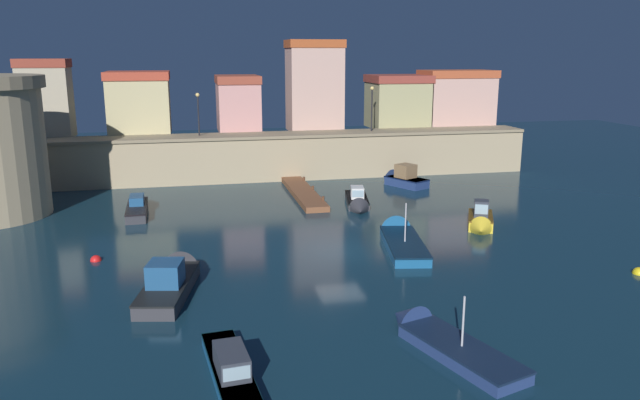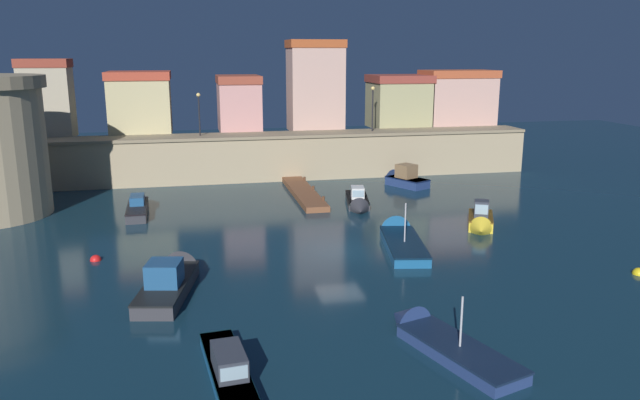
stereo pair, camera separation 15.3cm
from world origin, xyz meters
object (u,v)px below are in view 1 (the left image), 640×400
Objects in this scene: moored_boat_1 at (437,337)px; mooring_buoy_1 at (96,261)px; moored_boat_4 at (138,206)px; quay_lamp_0 at (198,107)px; moored_boat_7 at (481,221)px; moored_boat_2 at (400,238)px; mooring_buoy_0 at (639,274)px; moored_boat_5 at (358,202)px; moored_boat_3 at (401,178)px; quay_lamp_1 at (372,102)px; moored_boat_8 at (237,387)px; moored_boat_0 at (173,278)px.

moored_boat_1 is 11.58× the size of mooring_buoy_1.
moored_boat_4 is at bearing 10.61° from moored_boat_1.
moored_boat_4 is (-4.56, -9.50, -5.80)m from quay_lamp_0.
moored_boat_7 is (16.47, -18.37, -5.74)m from quay_lamp_0.
mooring_buoy_0 is (9.79, -7.36, -0.30)m from moored_boat_2.
moored_boat_5 is 1.35× the size of moored_boat_7.
quay_lamp_0 is 17.72m from moored_boat_3.
moored_boat_4 is 30.77m from mooring_buoy_0.
moored_boat_7 is (8.76, 14.05, 0.21)m from moored_boat_1.
quay_lamp_1 is at bearing -149.69° from moored_boat_7.
moored_boat_8 is (4.68, -25.02, -0.06)m from moored_boat_4.
moored_boat_5 is (2.84, 20.97, 0.08)m from moored_boat_1.
mooring_buoy_0 is (4.40, -22.40, -0.57)m from moored_boat_3.
moored_boat_2 reaches higher than moored_boat_4.
mooring_buoy_0 is (9.88, -16.02, -0.35)m from moored_boat_5.
mooring_buoy_1 is (-26.42, 7.74, 0.00)m from mooring_buoy_0.
moored_boat_8 is (-16.35, -16.14, -0.12)m from moored_boat_7.
moored_boat_1 is at bearing -42.82° from mooring_buoy_1.
moored_boat_2 is 8.65m from moored_boat_5.
moored_boat_1 is 16.56m from moored_boat_7.
moored_boat_0 is at bearing -173.97° from moored_boat_8.
mooring_buoy_1 is at bearing -61.01° from moored_boat_7.
moored_boat_7 is (21.03, -8.87, 0.06)m from moored_boat_4.
moored_boat_5 is at bearing -31.88° from moored_boat_0.
moored_boat_0 is (-16.92, -24.53, -5.93)m from quay_lamp_1.
moored_boat_1 reaches higher than moored_boat_8.
mooring_buoy_1 is at bearing 170.51° from moored_boat_4.
moored_boat_2 is at bearing -1.31° from mooring_buoy_1.
moored_boat_2 is (12.60, 4.43, -0.19)m from moored_boat_0.
quay_lamp_1 is 28.73m from mooring_buoy_0.
moored_boat_2 is (10.62, -20.10, -5.92)m from quay_lamp_0.
moored_boat_5 is at bearing -25.25° from moored_boat_1.
moored_boat_3 is at bearing -17.54° from quay_lamp_0.
quay_lamp_0 is at bearing 44.91° from moored_boat_3.
quay_lamp_0 is 14.94m from quay_lamp_1.
moored_boat_4 is at bearing 144.28° from mooring_buoy_0.
quay_lamp_0 is 35.01m from moored_boat_8.
moored_boat_2 is 1.02× the size of moored_boat_8.
moored_boat_8 is (0.12, -34.52, -5.86)m from quay_lamp_0.
moored_boat_0 is at bearing -94.60° from quay_lamp_0.
mooring_buoy_0 is (20.30, 7.05, -0.36)m from moored_boat_8.
mooring_buoy_1 is at bearing -52.00° from moored_boat_5.
mooring_buoy_1 is (-22.47, -1.35, -0.48)m from moored_boat_7.
quay_lamp_0 is at bearing 7.26° from moored_boat_0.
quay_lamp_0 is 25.26m from moored_boat_0.
moored_boat_0 is 1.07× the size of moored_boat_1.
quay_lamp_0 is 0.49× the size of moored_boat_0.
moored_boat_1 is 0.90× the size of moored_boat_8.
quay_lamp_0 is 0.46× the size of moored_boat_2.
moored_boat_1 is at bearing -6.40° from moored_boat_7.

